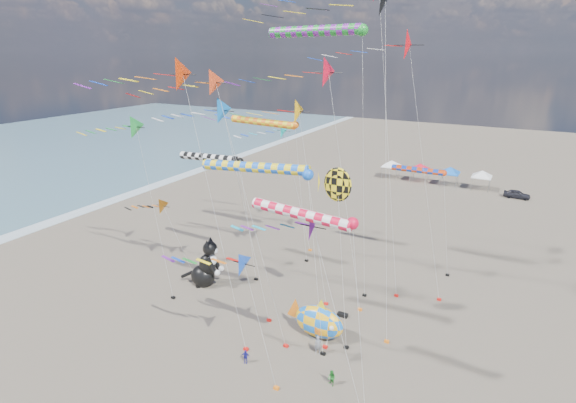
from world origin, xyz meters
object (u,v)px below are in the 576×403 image
(person_adult, at_px, (318,345))
(child_green, at_px, (332,378))
(parked_car, at_px, (517,194))
(fish_inflatable, at_px, (318,322))
(cat_inflatable, at_px, (204,262))
(child_blue, at_px, (245,357))

(person_adult, xyz_separation_m, child_green, (2.25, -2.69, -0.16))
(person_adult, distance_m, parked_car, 50.41)
(fish_inflatable, bearing_deg, person_adult, -65.69)
(cat_inflatable, distance_m, child_green, 17.86)
(child_blue, bearing_deg, cat_inflatable, 125.99)
(parked_car, bearing_deg, fish_inflatable, 167.26)
(cat_inflatable, bearing_deg, child_blue, -51.77)
(cat_inflatable, distance_m, fish_inflatable, 13.50)
(cat_inflatable, relative_size, parked_car, 1.32)
(fish_inflatable, xyz_separation_m, parked_car, (12.44, 47.21, -0.81))
(person_adult, relative_size, parked_car, 0.40)
(cat_inflatable, bearing_deg, person_adult, -30.26)
(person_adult, height_order, child_green, person_adult)
(cat_inflatable, height_order, person_adult, cat_inflatable)
(cat_inflatable, relative_size, person_adult, 3.34)
(fish_inflatable, bearing_deg, cat_inflatable, 169.36)
(cat_inflatable, relative_size, child_green, 4.24)
(child_green, distance_m, parked_car, 52.58)
(cat_inflatable, distance_m, parked_car, 51.60)
(fish_inflatable, height_order, child_blue, fish_inflatable)
(child_green, relative_size, child_blue, 1.10)
(parked_car, bearing_deg, child_green, 171.77)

